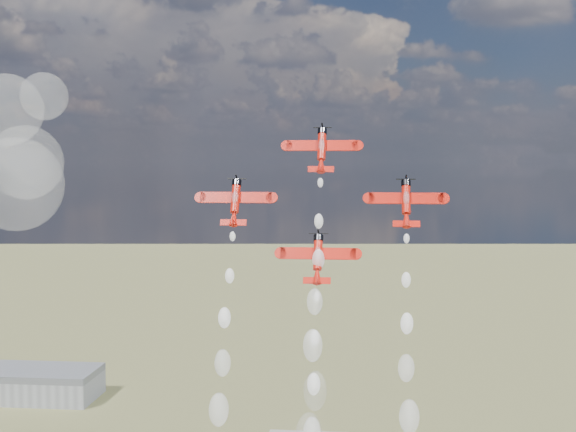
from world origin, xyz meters
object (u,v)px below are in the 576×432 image
at_px(plane_lead, 322,149).
at_px(plane_slot, 318,258).
at_px(plane_left, 235,201).
at_px(hangar, 39,384).
at_px(plane_right, 406,202).

distance_m(plane_lead, plane_slot, 22.46).
relative_size(plane_left, plane_slot, 1.00).
height_order(hangar, plane_right, plane_right).
bearing_deg(hangar, plane_left, -56.79).
xyz_separation_m(plane_lead, plane_left, (-16.04, -5.24, -9.93)).
relative_size(plane_lead, plane_right, 1.00).
xyz_separation_m(hangar, plane_right, (149.53, -179.42, 88.97)).
distance_m(plane_left, plane_right, 32.09).
relative_size(plane_lead, plane_left, 1.00).
distance_m(plane_right, plane_slot, 19.58).
bearing_deg(plane_left, plane_right, 0.00).
bearing_deg(plane_lead, plane_right, -18.09).
xyz_separation_m(hangar, plane_slot, (133.49, -184.66, 79.04)).
height_order(plane_lead, plane_left, plane_lead).
height_order(hangar, plane_lead, plane_lead).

